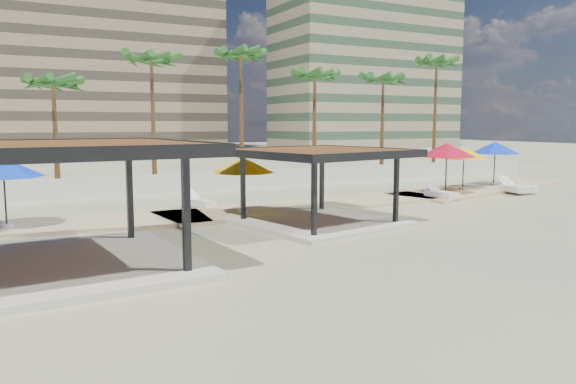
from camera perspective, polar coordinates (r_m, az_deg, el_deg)
name	(u,v)px	position (r m, az deg, el deg)	size (l,w,h in m)	color
ground	(362,234)	(21.97, 7.49, -4.28)	(200.00, 200.00, 0.00)	#CABB85
promenade	(307,204)	(29.38, 1.92, -1.27)	(44.45, 7.97, 0.24)	#C6B284
boundary_wall	(214,182)	(35.95, -7.55, 1.05)	(56.00, 0.30, 1.20)	silver
building_mid	(98,61)	(97.41, -18.76, 12.49)	(38.00, 16.00, 30.40)	#847259
building_east	(366,50)	(103.97, 7.89, 14.08)	(32.00, 15.00, 36.40)	gray
pavilion_central	(319,180)	(23.67, 3.12, 1.27)	(7.41, 7.41, 3.21)	beige
pavilion_west	(64,194)	(17.40, -21.81, -0.23)	(7.84, 7.84, 3.74)	beige
umbrella_a	(3,168)	(24.66, -26.95, 2.22)	(3.44, 3.44, 2.75)	beige
umbrella_b	(243,165)	(25.47, -4.57, 2.74)	(3.27, 3.27, 2.58)	beige
umbrella_c	(447,150)	(33.85, 15.83, 4.10)	(3.43, 3.43, 2.97)	beige
umbrella_d	(495,148)	(39.70, 20.30, 4.23)	(4.12, 4.12, 2.90)	beige
umbrella_e	(464,153)	(36.57, 17.44, 3.80)	(3.25, 3.25, 2.64)	beige
lounger_a	(199,202)	(28.46, -9.00, -1.00)	(1.16, 2.07, 0.75)	white
lounger_b	(440,194)	(32.43, 15.23, -0.17)	(0.71, 2.14, 0.81)	white
lounger_c	(520,188)	(37.14, 22.48, 0.42)	(1.27, 2.21, 0.79)	white
lounger_d	(513,188)	(36.66, 21.85, 0.38)	(1.23, 2.28, 0.82)	white
palm_c	(53,87)	(35.80, -22.76, 9.83)	(3.00, 3.00, 7.45)	brown
palm_d	(151,64)	(37.80, -13.70, 12.52)	(3.00, 3.00, 9.21)	brown
palm_e	(241,60)	(39.35, -4.82, 13.20)	(3.00, 3.00, 9.74)	brown
palm_f	(315,80)	(42.17, 2.73, 11.34)	(3.00, 3.00, 8.61)	brown
palm_g	(383,83)	(45.22, 9.65, 10.89)	(3.00, 3.00, 8.56)	brown
palm_h	(436,67)	(49.68, 14.85, 12.21)	(3.00, 3.00, 10.22)	brown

